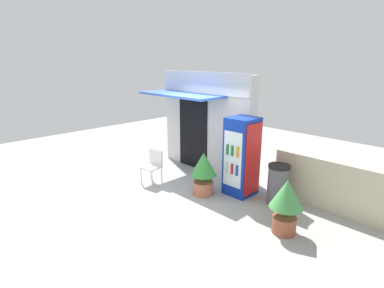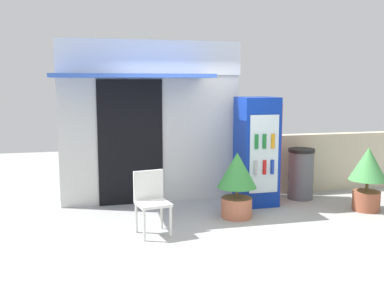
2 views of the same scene
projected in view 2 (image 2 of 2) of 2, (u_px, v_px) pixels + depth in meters
name	position (u px, v px, depth m)	size (l,w,h in m)	color
ground	(209.00, 227.00, 6.49)	(16.00, 16.00, 0.00)	#A3A39E
storefront_building	(150.00, 119.00, 7.74)	(3.21, 1.32, 2.83)	silver
drink_cooler	(257.00, 151.00, 7.63)	(0.65, 0.72, 1.87)	#0C2D9E
plastic_chair	(151.00, 198.00, 6.17)	(0.50, 0.50, 0.88)	silver
potted_plant_near_shop	(237.00, 180.00, 6.89)	(0.62, 0.62, 1.04)	#BC6B4C
potted_plant_curbside	(368.00, 173.00, 7.26)	(0.61, 0.61, 1.06)	#995138
trash_bin	(301.00, 174.00, 8.04)	(0.48, 0.48, 0.93)	#595960
stone_boundary_wall	(335.00, 161.00, 8.78)	(2.72, 0.22, 1.12)	beige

